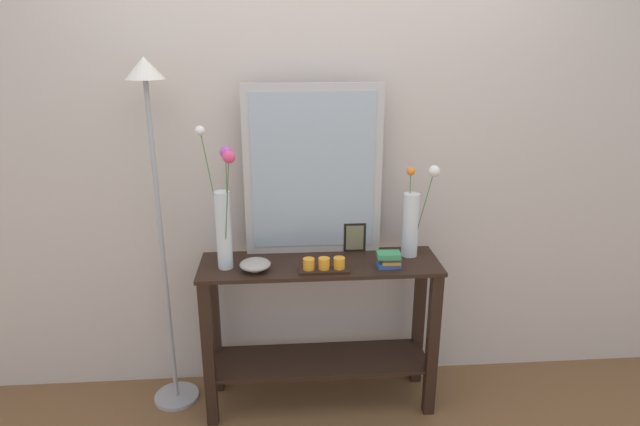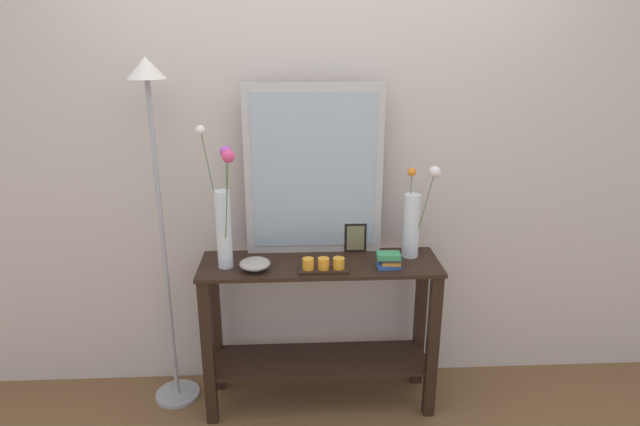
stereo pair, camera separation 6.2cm
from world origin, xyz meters
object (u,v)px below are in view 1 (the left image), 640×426
tall_vase_left (223,217)px  vase_right (412,220)px  candle_tray (324,266)px  picture_frame_small (355,237)px  mirror_leaning (313,171)px  console_table (320,319)px  decorative_bowl (255,265)px  book_stack (390,259)px  floor_lamp (156,184)px

tall_vase_left → vase_right: tall_vase_left is taller
vase_right → candle_tray: vase_right is taller
picture_frame_small → mirror_leaning: bearing=176.8°
console_table → mirror_leaning: bearing=99.0°
picture_frame_small → decorative_bowl: (-0.51, -0.21, -0.05)m
vase_right → book_stack: (-0.14, -0.14, -0.16)m
book_stack → picture_frame_small: bearing=123.8°
console_table → book_stack: book_stack is taller
console_table → picture_frame_small: 0.46m
console_table → tall_vase_left: 0.75m
candle_tray → decorative_bowl: candle_tray is taller
mirror_leaning → tall_vase_left: mirror_leaning is taller
console_table → mirror_leaning: mirror_leaning is taller
decorative_bowl → console_table: bearing=12.5°
vase_right → picture_frame_small: 0.31m
book_stack → floor_lamp: 1.20m
candle_tray → decorative_bowl: 0.33m
candle_tray → floor_lamp: bearing=167.4°
vase_right → decorative_bowl: size_ratio=3.25×
tall_vase_left → book_stack: (0.80, -0.04, -0.23)m
decorative_bowl → floor_lamp: size_ratio=0.08×
vase_right → picture_frame_small: size_ratio=3.15×
picture_frame_small → floor_lamp: (-0.98, -0.06, 0.33)m
mirror_leaning → floor_lamp: floor_lamp is taller
vase_right → book_stack: bearing=-135.0°
vase_right → book_stack: size_ratio=4.05×
tall_vase_left → vase_right: 0.95m
mirror_leaning → floor_lamp: bearing=-174.6°
decorative_bowl → book_stack: 0.66m
vase_right → floor_lamp: (-1.27, 0.02, 0.21)m
console_table → vase_right: 0.70m
picture_frame_small → console_table: bearing=-145.0°
console_table → candle_tray: 0.36m
book_stack → floor_lamp: bearing=172.2°
mirror_leaning → decorative_bowl: size_ratio=5.73×
vase_right → mirror_leaning: bearing=169.7°
vase_right → book_stack: 0.25m
picture_frame_small → tall_vase_left: bearing=-165.4°
floor_lamp → book_stack: bearing=-7.8°
picture_frame_small → book_stack: 0.26m
console_table → decorative_bowl: 0.48m
mirror_leaning → decorative_bowl: bearing=-143.7°
vase_right → picture_frame_small: bearing=164.5°
mirror_leaning → candle_tray: 0.48m
candle_tray → book_stack: bearing=4.2°
picture_frame_small → vase_right: bearing=-15.5°
mirror_leaning → decorative_bowl: (-0.30, -0.22, -0.41)m
candle_tray → vase_right: bearing=19.2°
floor_lamp → mirror_leaning: bearing=5.4°
tall_vase_left → decorative_bowl: 0.28m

